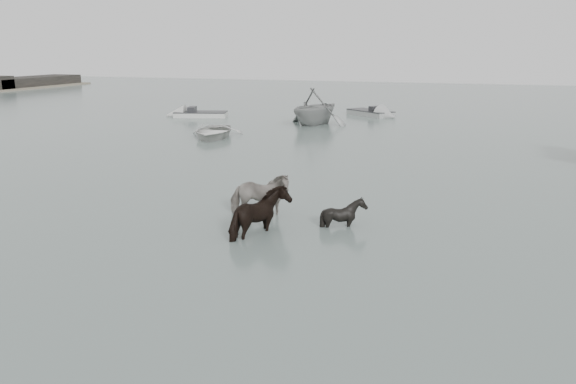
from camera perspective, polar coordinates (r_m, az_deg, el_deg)
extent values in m
plane|color=#51615A|center=(15.42, 1.11, -4.50)|extent=(140.00, 140.00, 0.00)
imported|color=black|center=(17.03, -2.94, 0.16)|extent=(2.03, 1.20, 1.61)
imported|color=black|center=(15.28, -2.74, -1.47)|extent=(1.50, 1.72, 1.64)
imported|color=black|center=(16.17, 5.69, -1.41)|extent=(1.33, 1.25, 1.21)
imported|color=silver|center=(32.50, -7.64, 6.29)|extent=(3.93, 4.81, 0.87)
imported|color=gray|center=(37.67, 2.80, 8.81)|extent=(5.50, 5.92, 2.56)
cube|color=black|center=(80.25, -24.68, 10.19)|extent=(4.50, 14.00, 1.10)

